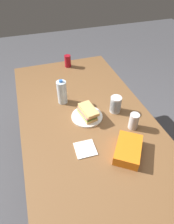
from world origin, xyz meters
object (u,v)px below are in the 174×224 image
at_px(sandwich, 87,112).
at_px(water_bottle_tall, 62,92).
at_px(plastic_cup_stack, 116,104).
at_px(soda_can_silver, 134,121).
at_px(soda_can_red, 68,61).
at_px(chip_bag, 128,150).
at_px(paper_plate, 87,116).
at_px(dining_table, 85,122).

relative_size(sandwich, water_bottle_tall, 0.92).
bearing_deg(sandwich, plastic_cup_stack, 90.43).
bearing_deg(soda_can_silver, sandwich, -126.25).
xyz_separation_m(sandwich, soda_can_red, (-0.81, 0.05, 0.01)).
xyz_separation_m(water_bottle_tall, plastic_cup_stack, (0.24, 0.36, -0.03)).
relative_size(chip_bag, soda_can_silver, 1.89).
bearing_deg(chip_bag, water_bottle_tall, 58.86).
relative_size(paper_plate, water_bottle_tall, 1.12).
bearing_deg(chip_bag, paper_plate, 54.96).
bearing_deg(soda_can_silver, water_bottle_tall, -137.12).
bearing_deg(water_bottle_tall, chip_bag, 23.27).
bearing_deg(water_bottle_tall, plastic_cup_stack, 56.72).
bearing_deg(plastic_cup_stack, soda_can_red, -167.72).
xyz_separation_m(water_bottle_tall, soda_can_silver, (0.44, 0.41, -0.04)).
xyz_separation_m(sandwich, water_bottle_tall, (-0.24, -0.13, 0.05)).
distance_m(plastic_cup_stack, soda_can_silver, 0.21).
bearing_deg(sandwich, paper_plate, -144.24).
bearing_deg(soda_can_silver, paper_plate, -126.46).
bearing_deg(soda_can_red, dining_table, -4.45).
height_order(paper_plate, soda_can_red, soda_can_red).
distance_m(dining_table, sandwich, 0.14).
xyz_separation_m(dining_table, chip_bag, (0.42, 0.15, 0.12)).
bearing_deg(plastic_cup_stack, sandwich, -89.57).
bearing_deg(dining_table, plastic_cup_stack, 83.16).
xyz_separation_m(soda_can_red, chip_bag, (1.20, 0.09, -0.03)).
distance_m(dining_table, chip_bag, 0.46).
relative_size(paper_plate, soda_can_silver, 1.92).
height_order(soda_can_red, chip_bag, soda_can_red).
height_order(dining_table, paper_plate, paper_plate).
bearing_deg(soda_can_silver, chip_bag, -35.83).
height_order(chip_bag, soda_can_silver, soda_can_silver).
distance_m(soda_can_red, plastic_cup_stack, 0.83).
distance_m(dining_table, plastic_cup_stack, 0.28).
distance_m(water_bottle_tall, soda_can_silver, 0.60).
distance_m(water_bottle_tall, plastic_cup_stack, 0.43).
relative_size(dining_table, plastic_cup_stack, 13.83).
bearing_deg(dining_table, soda_can_red, 175.55).
bearing_deg(dining_table, water_bottle_tall, -149.12).
distance_m(paper_plate, soda_can_red, 0.81).
xyz_separation_m(dining_table, soda_can_silver, (0.23, 0.28, 0.14)).
xyz_separation_m(paper_plate, soda_can_red, (-0.81, 0.05, 0.06)).
relative_size(paper_plate, soda_can_red, 1.92).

